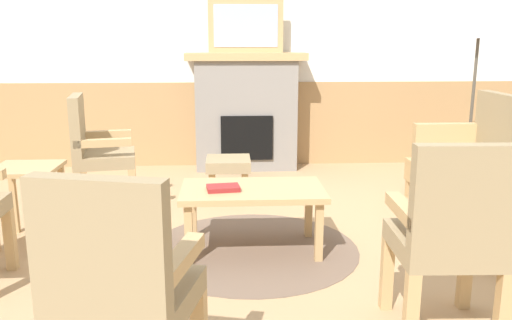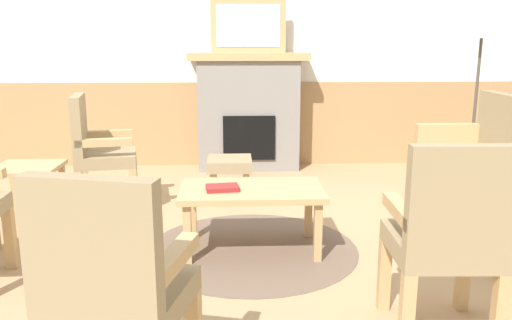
{
  "view_description": "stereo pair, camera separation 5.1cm",
  "coord_description": "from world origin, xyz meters",
  "views": [
    {
      "loc": [
        -0.21,
        -3.4,
        1.41
      ],
      "look_at": [
        0.0,
        0.35,
        0.55
      ],
      "focal_mm": 36.81,
      "sensor_mm": 36.0,
      "label": 1
    },
    {
      "loc": [
        -0.15,
        -3.41,
        1.41
      ],
      "look_at": [
        0.0,
        0.35,
        0.55
      ],
      "focal_mm": 36.81,
      "sensor_mm": 36.0,
      "label": 2
    }
  ],
  "objects": [
    {
      "name": "floor_lamp_by_couch",
      "position": [
        2.18,
        1.56,
        1.45
      ],
      "size": [
        0.36,
        0.36,
        1.68
      ],
      "color": "#332D28",
      "rests_on": "ground_plane"
    },
    {
      "name": "wall_back",
      "position": [
        0.0,
        2.6,
        1.31
      ],
      "size": [
        7.2,
        0.14,
        2.7
      ],
      "color": "white",
      "rests_on": "ground_plane"
    },
    {
      "name": "ground_plane",
      "position": [
        0.0,
        0.0,
        0.0
      ],
      "size": [
        14.0,
        14.0,
        0.0
      ],
      "primitive_type": "plane",
      "color": "tan"
    },
    {
      "name": "fireplace",
      "position": [
        0.0,
        2.35,
        0.65
      ],
      "size": [
        1.3,
        0.44,
        1.28
      ],
      "color": "gray",
      "rests_on": "ground_plane"
    },
    {
      "name": "footstool",
      "position": [
        -0.2,
        1.26,
        0.28
      ],
      "size": [
        0.4,
        0.4,
        0.36
      ],
      "color": "tan",
      "rests_on": "ground_plane"
    },
    {
      "name": "framed_picture",
      "position": [
        0.0,
        2.35,
        1.56
      ],
      "size": [
        0.8,
        0.04,
        0.56
      ],
      "color": "tan",
      "rests_on": "fireplace"
    },
    {
      "name": "round_rug",
      "position": [
        -0.04,
        -0.01,
        0.0
      ],
      "size": [
        1.46,
        1.46,
        0.01
      ],
      "primitive_type": "cylinder",
      "color": "brown",
      "rests_on": "ground_plane"
    },
    {
      "name": "armchair_near_fireplace",
      "position": [
        -1.3,
        0.9,
        0.54
      ],
      "size": [
        0.56,
        0.56,
        0.98
      ],
      "color": "tan",
      "rests_on": "ground_plane"
    },
    {
      "name": "side_table",
      "position": [
        -1.62,
        0.23,
        0.43
      ],
      "size": [
        0.44,
        0.44,
        0.55
      ],
      "color": "tan",
      "rests_on": "ground_plane"
    },
    {
      "name": "book_on_table",
      "position": [
        -0.24,
        -0.05,
        0.46
      ],
      "size": [
        0.23,
        0.17,
        0.03
      ],
      "primitive_type": "cube",
      "rotation": [
        0.0,
        0.0,
        0.13
      ],
      "color": "maroon",
      "rests_on": "coffee_table"
    },
    {
      "name": "coffee_table",
      "position": [
        -0.04,
        -0.01,
        0.39
      ],
      "size": [
        0.96,
        0.56,
        0.44
      ],
      "color": "tan",
      "rests_on": "ground_plane"
    },
    {
      "name": "armchair_front_left",
      "position": [
        0.83,
        -1.15,
        0.54
      ],
      "size": [
        0.5,
        0.5,
        0.98
      ],
      "color": "tan",
      "rests_on": "ground_plane"
    },
    {
      "name": "armchair_front_center",
      "position": [
        -0.61,
        -1.62,
        0.54
      ],
      "size": [
        0.58,
        0.58,
        0.98
      ],
      "color": "tan",
      "rests_on": "ground_plane"
    },
    {
      "name": "couch",
      "position": [
        1.82,
        0.31,
        0.4
      ],
      "size": [
        0.7,
        1.8,
        0.98
      ],
      "color": "tan",
      "rests_on": "ground_plane"
    }
  ]
}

